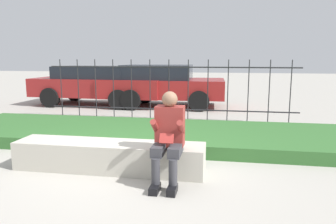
{
  "coord_description": "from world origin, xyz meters",
  "views": [
    {
      "loc": [
        1.44,
        -4.46,
        1.68
      ],
      "look_at": [
        0.35,
        1.68,
        0.61
      ],
      "focal_mm": 35.0,
      "sensor_mm": 36.0,
      "label": 1
    }
  ],
  "objects_px": {
    "car_parked_left": "(98,84)",
    "car_parked_center": "(161,84)",
    "stone_bench": "(109,158)",
    "person_seated_reader": "(169,135)"
  },
  "relations": [
    {
      "from": "car_parked_left",
      "to": "car_parked_center",
      "type": "bearing_deg",
      "value": 3.81
    },
    {
      "from": "car_parked_center",
      "to": "car_parked_left",
      "type": "bearing_deg",
      "value": 179.54
    },
    {
      "from": "stone_bench",
      "to": "car_parked_left",
      "type": "relative_size",
      "value": 0.62
    },
    {
      "from": "stone_bench",
      "to": "car_parked_center",
      "type": "relative_size",
      "value": 0.68
    },
    {
      "from": "stone_bench",
      "to": "person_seated_reader",
      "type": "distance_m",
      "value": 1.11
    },
    {
      "from": "stone_bench",
      "to": "person_seated_reader",
      "type": "relative_size",
      "value": 2.32
    },
    {
      "from": "stone_bench",
      "to": "car_parked_left",
      "type": "xyz_separation_m",
      "value": [
        -2.66,
        6.25,
        0.55
      ]
    },
    {
      "from": "stone_bench",
      "to": "car_parked_left",
      "type": "distance_m",
      "value": 6.82
    },
    {
      "from": "person_seated_reader",
      "to": "car_parked_center",
      "type": "xyz_separation_m",
      "value": [
        -1.42,
        6.64,
        0.09
      ]
    },
    {
      "from": "car_parked_left",
      "to": "car_parked_center",
      "type": "height_order",
      "value": "car_parked_center"
    }
  ]
}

